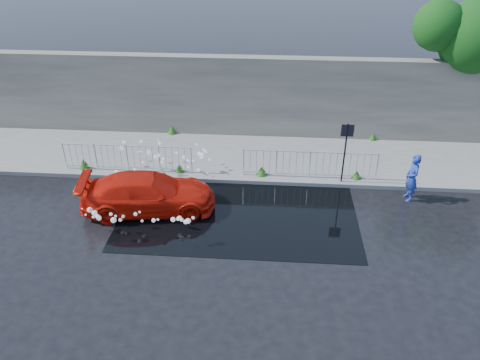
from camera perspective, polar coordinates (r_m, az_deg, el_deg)
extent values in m
plane|color=black|center=(15.36, -2.31, -5.95)|extent=(90.00, 90.00, 0.00)
cube|color=slate|center=(19.56, -0.70, 2.92)|extent=(30.00, 4.00, 0.15)
cube|color=slate|center=(17.81, -1.26, -0.03)|extent=(30.00, 0.25, 0.16)
cube|color=#5A554C|center=(20.82, -0.21, 10.18)|extent=(30.00, 0.60, 3.50)
cube|color=black|center=(16.13, -0.15, -3.91)|extent=(8.00, 5.00, 0.01)
cylinder|color=black|center=(17.47, 12.60, 2.93)|extent=(0.06, 0.06, 2.50)
cube|color=black|center=(17.05, 12.97, 5.91)|extent=(0.45, 0.04, 0.45)
cylinder|color=#332114|center=(23.12, 26.04, 10.78)|extent=(0.36, 0.36, 5.00)
sphere|color=#0D3A10|center=(21.70, 26.74, 15.37)|extent=(2.98, 2.98, 2.98)
sphere|color=#0D3A10|center=(21.11, 23.08, 16.94)|extent=(2.04, 2.04, 2.04)
cylinder|color=silver|center=(19.48, -20.60, 2.79)|extent=(0.05, 0.05, 1.10)
cylinder|color=silver|center=(18.00, -5.93, 2.42)|extent=(0.05, 0.05, 1.10)
cylinder|color=silver|center=(18.36, -13.75, 4.07)|extent=(5.00, 0.04, 0.04)
cylinder|color=silver|center=(18.79, -13.40, 1.48)|extent=(5.00, 0.04, 0.04)
cylinder|color=silver|center=(17.77, 0.43, 2.21)|extent=(0.05, 0.05, 1.10)
cylinder|color=silver|center=(18.18, 16.37, 1.56)|extent=(0.05, 0.05, 1.10)
cylinder|color=silver|center=(17.56, 8.62, 3.39)|extent=(5.00, 0.04, 0.04)
cylinder|color=silver|center=(18.01, 8.39, 0.69)|extent=(5.00, 0.04, 0.04)
cone|color=#1D4412|center=(19.40, -18.48, 1.91)|extent=(0.40, 0.40, 0.40)
cone|color=#1D4412|center=(18.32, -7.39, 1.47)|extent=(0.36, 0.36, 0.33)
cone|color=#1D4412|center=(17.97, 2.67, 1.15)|extent=(0.44, 0.44, 0.35)
cone|color=#1D4412|center=(18.27, 14.02, 0.66)|extent=(0.38, 0.38, 0.32)
cone|color=#1D4412|center=(21.57, -8.28, 6.09)|extent=(0.42, 0.42, 0.36)
cone|color=#1D4412|center=(21.57, 15.90, 5.10)|extent=(0.34, 0.34, 0.29)
sphere|color=white|center=(17.01, -5.39, -0.83)|extent=(0.07, 0.07, 0.07)
sphere|color=white|center=(18.07, -14.82, 0.96)|extent=(0.15, 0.15, 0.15)
sphere|color=white|center=(17.86, -6.37, 2.35)|extent=(0.11, 0.11, 0.11)
sphere|color=white|center=(18.11, -9.82, 2.97)|extent=(0.12, 0.12, 0.12)
sphere|color=white|center=(17.91, -4.73, 2.79)|extent=(0.16, 0.16, 0.16)
sphere|color=white|center=(17.88, -9.35, 2.55)|extent=(0.12, 0.12, 0.12)
sphere|color=white|center=(17.30, -10.01, -1.11)|extent=(0.16, 0.16, 0.16)
sphere|color=white|center=(19.22, -13.98, 4.50)|extent=(0.12, 0.12, 0.12)
sphere|color=white|center=(18.71, -12.06, 3.40)|extent=(0.07, 0.07, 0.07)
sphere|color=white|center=(17.53, -6.35, 1.57)|extent=(0.10, 0.10, 0.10)
sphere|color=white|center=(18.08, -7.72, 3.28)|extent=(0.11, 0.11, 0.11)
sphere|color=white|center=(16.92, -8.40, -1.21)|extent=(0.12, 0.12, 0.12)
sphere|color=white|center=(17.83, -12.67, 1.21)|extent=(0.14, 0.14, 0.14)
sphere|color=white|center=(18.86, -9.78, 4.44)|extent=(0.12, 0.12, 0.12)
sphere|color=white|center=(17.59, -10.42, 0.61)|extent=(0.17, 0.17, 0.17)
sphere|color=white|center=(17.83, -3.77, 2.47)|extent=(0.09, 0.09, 0.09)
sphere|color=white|center=(17.36, -4.03, 0.82)|extent=(0.06, 0.06, 0.06)
sphere|color=white|center=(17.45, -5.10, 1.21)|extent=(0.12, 0.12, 0.12)
sphere|color=white|center=(17.70, -5.77, 2.30)|extent=(0.09, 0.09, 0.09)
sphere|color=white|center=(17.95, -10.25, 2.78)|extent=(0.16, 0.16, 0.16)
sphere|color=white|center=(16.99, -5.68, -0.48)|extent=(0.11, 0.11, 0.11)
sphere|color=white|center=(17.48, -8.02, 0.05)|extent=(0.11, 0.11, 0.11)
sphere|color=white|center=(18.09, -11.79, 2.11)|extent=(0.10, 0.10, 0.10)
sphere|color=white|center=(18.95, -9.97, 4.82)|extent=(0.06, 0.06, 0.06)
sphere|color=white|center=(18.89, -12.00, 4.61)|extent=(0.12, 0.12, 0.12)
sphere|color=white|center=(18.05, -4.18, 3.50)|extent=(0.13, 0.13, 0.13)
sphere|color=white|center=(18.27, -4.50, 3.69)|extent=(0.10, 0.10, 0.10)
sphere|color=white|center=(18.86, -14.31, 3.77)|extent=(0.18, 0.18, 0.18)
sphere|color=white|center=(17.96, -6.87, 2.74)|extent=(0.14, 0.14, 0.14)
sphere|color=white|center=(17.16, -8.77, -0.71)|extent=(0.16, 0.16, 0.16)
sphere|color=white|center=(18.48, -5.34, 4.34)|extent=(0.10, 0.10, 0.10)
sphere|color=white|center=(17.41, -13.90, -1.09)|extent=(0.11, 0.11, 0.11)
sphere|color=white|center=(18.29, -11.10, 3.30)|extent=(0.18, 0.18, 0.18)
sphere|color=white|center=(17.20, -5.62, 0.10)|extent=(0.16, 0.16, 0.16)
sphere|color=white|center=(18.49, -12.29, 3.34)|extent=(0.08, 0.08, 0.08)
sphere|color=white|center=(17.90, -9.44, 2.10)|extent=(0.13, 0.13, 0.13)
sphere|color=white|center=(18.00, -5.01, 3.21)|extent=(0.15, 0.15, 0.15)
sphere|color=white|center=(17.86, -13.07, 0.77)|extent=(0.15, 0.15, 0.15)
sphere|color=white|center=(17.90, -4.61, 3.09)|extent=(0.15, 0.15, 0.15)
sphere|color=white|center=(14.35, -6.64, -5.10)|extent=(0.14, 0.14, 0.14)
sphere|color=white|center=(14.82, -10.52, -4.91)|extent=(0.11, 0.11, 0.11)
sphere|color=white|center=(14.88, -7.12, -4.85)|extent=(0.12, 0.12, 0.12)
sphere|color=white|center=(14.32, -6.35, -4.99)|extent=(0.17, 0.17, 0.17)
sphere|color=white|center=(15.43, -12.62, -4.08)|extent=(0.13, 0.13, 0.13)
sphere|color=white|center=(15.76, -14.05, -4.33)|extent=(0.11, 0.11, 0.11)
sphere|color=white|center=(15.13, -5.74, -4.60)|extent=(0.11, 0.11, 0.11)
sphere|color=white|center=(14.91, -15.17, -4.74)|extent=(0.18, 0.18, 0.18)
sphere|color=white|center=(15.64, -16.82, -4.46)|extent=(0.16, 0.16, 0.16)
sphere|color=white|center=(15.38, -17.32, -3.87)|extent=(0.18, 0.18, 0.18)
sphere|color=white|center=(15.71, -18.30, -4.06)|extent=(0.07, 0.07, 0.07)
sphere|color=white|center=(15.33, -7.56, -4.73)|extent=(0.13, 0.13, 0.13)
sphere|color=white|center=(14.97, -16.97, -4.29)|extent=(0.14, 0.14, 0.14)
sphere|color=white|center=(15.23, -6.37, -5.12)|extent=(0.10, 0.10, 0.10)
sphere|color=white|center=(15.90, -17.84, -3.49)|extent=(0.18, 0.18, 0.18)
sphere|color=white|center=(15.30, -15.47, -4.04)|extent=(0.11, 0.11, 0.11)
sphere|color=white|center=(15.24, -7.38, -4.61)|extent=(0.15, 0.15, 0.15)
sphere|color=white|center=(15.50, -11.85, -4.90)|extent=(0.09, 0.09, 0.09)
sphere|color=white|center=(14.57, -12.15, -3.84)|extent=(0.07, 0.07, 0.07)
sphere|color=white|center=(15.53, -17.45, -4.32)|extent=(0.10, 0.10, 0.10)
sphere|color=white|center=(15.79, -14.38, -4.73)|extent=(0.12, 0.12, 0.12)
sphere|color=white|center=(14.71, -10.49, -4.84)|extent=(0.12, 0.12, 0.12)
sphere|color=white|center=(15.06, -14.92, -4.27)|extent=(0.08, 0.08, 0.08)
sphere|color=white|center=(14.27, -9.97, -4.78)|extent=(0.08, 0.08, 0.08)
sphere|color=white|center=(14.25, -8.17, -4.80)|extent=(0.15, 0.15, 0.15)
imported|color=red|center=(16.23, -11.11, -1.58)|extent=(4.73, 2.46, 1.31)
imported|color=#2139A5|center=(17.46, 20.24, 0.27)|extent=(0.50, 0.69, 1.76)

